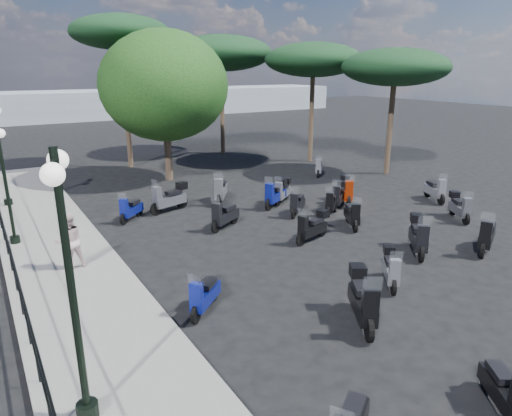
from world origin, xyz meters
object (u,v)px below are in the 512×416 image
scooter_19 (297,204)px  scooter_24 (435,190)px  scooter_20 (276,194)px  scooter_4 (131,210)px  scooter_7 (391,269)px  scooter_2 (204,296)px  scooter_10 (221,191)px  broadleaf_tree (164,86)px  scooter_1 (504,392)px  scooter_11 (418,237)px  lamp_post_0 (70,276)px  scooter_3 (169,198)px  pine_0 (221,53)px  scooter_26 (319,168)px  scooter_9 (225,216)px  scooter_12 (352,215)px  scooter_23 (460,208)px  scooter_8 (312,227)px  pedestrian_far (69,241)px  lamp_post_1 (5,177)px  lamp_post_2 (0,149)px  scooter_6 (363,301)px  pine_1 (313,60)px  scooter_16 (486,236)px  pine_3 (395,68)px  scooter_14 (282,192)px  scooter_13 (331,203)px  scooter_25 (347,191)px  pine_2 (120,33)px  scooter_18 (339,196)px

scooter_19 → scooter_24: scooter_24 is taller
scooter_19 → scooter_20: size_ratio=0.81×
scooter_4 → scooter_7: size_ratio=0.97×
scooter_2 → scooter_10: size_ratio=0.76×
broadleaf_tree → scooter_7: bearing=-87.7°
scooter_1 → scooter_11: 6.92m
lamp_post_0 → scooter_3: (5.36, 10.08, -2.10)m
broadleaf_tree → pine_0: (5.91, 5.32, 1.71)m
scooter_26 → pine_0: pine_0 is taller
scooter_7 → scooter_9: (-1.62, 6.25, 0.01)m
scooter_12 → scooter_23: bearing=-169.0°
scooter_8 → scooter_1: bearing=149.0°
scooter_3 → pedestrian_far: bearing=114.5°
lamp_post_1 → scooter_23: size_ratio=2.65×
lamp_post_2 → scooter_24: lamp_post_2 is taller
scooter_9 → pedestrian_far: bearing=71.7°
scooter_6 → scooter_24: bearing=-118.2°
scooter_9 → broadleaf_tree: 9.10m
lamp_post_0 → scooter_20: 12.79m
scooter_7 → broadleaf_tree: (-0.56, 14.26, 4.21)m
scooter_4 → pine_1: pine_1 is taller
lamp_post_2 → scooter_11: bearing=-27.5°
scooter_11 → scooter_23: scooter_11 is taller
lamp_post_0 → pine_1: 22.81m
scooter_9 → scooter_16: bearing=-165.3°
scooter_6 → pine_3: bearing=-107.0°
scooter_14 → scooter_20: scooter_20 is taller
scooter_11 → scooter_12: scooter_11 is taller
scooter_2 → scooter_11: scooter_11 is taller
scooter_9 → scooter_2: bearing=118.5°
scooter_2 → scooter_6: bearing=-170.9°
scooter_13 → scooter_19: size_ratio=0.97×
scooter_25 → scooter_26: bearing=-82.1°
scooter_24 → pine_1: bearing=-70.1°
scooter_13 → scooter_26: 6.54m
lamp_post_0 → pine_3: bearing=42.7°
broadleaf_tree → scooter_14: bearing=-68.0°
scooter_8 → scooter_26: (6.27, 7.33, -0.06)m
lamp_post_1 → pine_2: (6.90, 10.31, 4.98)m
scooter_26 → pine_3: size_ratio=0.18×
scooter_7 → scooter_2: bearing=23.7°
scooter_13 → scooter_18: scooter_18 is taller
lamp_post_1 → scooter_23: (14.54, -5.73, -1.83)m
scooter_9 → pine_0: size_ratio=0.20×
pine_3 → pedestrian_far: bearing=-166.3°
scooter_18 → scooter_2: bearing=82.2°
scooter_20 → broadleaf_tree: (-2.00, 6.73, 4.14)m
pine_3 → broadleaf_tree: bearing=155.0°
scooter_25 → pine_2: 14.96m
lamp_post_2 → pine_0: pine_0 is taller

